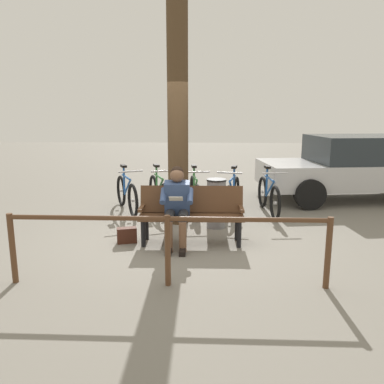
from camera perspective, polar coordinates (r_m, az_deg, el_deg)
ground_plane at (r=6.06m, az=-1.88°, el=-7.51°), size 40.00×40.00×0.00m
bench at (r=5.97m, az=-0.08°, el=-2.72°), size 1.61×0.50×0.87m
person_reading at (r=5.78m, az=-2.26°, el=-1.59°), size 0.49×0.77×1.20m
handbag at (r=6.11m, az=-9.61°, el=-6.32°), size 0.33×0.22×0.24m
tree_trunk at (r=6.87m, az=-2.13°, el=12.15°), size 0.37×0.37×4.09m
litter_bin at (r=6.75m, az=3.60°, el=-1.67°), size 0.34×0.34×0.86m
bicycle_red at (r=7.84m, az=11.24°, el=-0.54°), size 0.48×1.68×0.94m
bicycle_blue at (r=7.75m, az=5.97°, el=-0.51°), size 0.54×1.65×0.94m
bicycle_orange at (r=7.81m, az=0.43°, el=-0.35°), size 0.48×1.67×0.94m
bicycle_green at (r=7.94m, az=-4.92°, el=-0.20°), size 0.69×1.60×0.94m
bicycle_black at (r=7.97m, az=-9.65°, el=-0.28°), size 0.78×1.55×0.94m
railing_fence at (r=4.45m, az=-3.64°, el=-6.44°), size 3.74×0.09×0.85m
parked_car at (r=9.70m, az=23.17°, el=3.56°), size 4.38×2.39×1.47m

